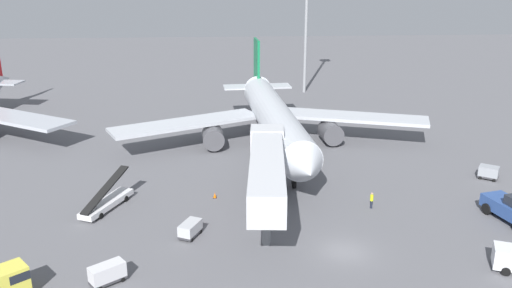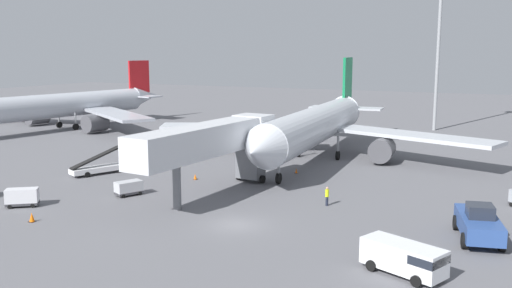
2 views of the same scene
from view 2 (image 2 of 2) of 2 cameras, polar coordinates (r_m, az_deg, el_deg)
The scene contains 13 objects.
ground_plane at distance 43.05m, azimuth -2.03°, elevation -8.29°, with size 300.00×300.00×0.00m, color slate.
airplane_at_gate at distance 68.36m, azimuth 6.29°, elevation 1.89°, with size 42.78×42.03×12.25m.
jet_bridge at distance 50.75m, azimuth -4.30°, elevation 0.28°, with size 4.92×19.11×6.79m.
pushback_tug at distance 42.35m, azimuth 21.86°, elevation -7.55°, with size 3.89×6.73×2.66m.
belt_loader_truck at distance 62.68m, azimuth -15.46°, elevation -2.24°, with size 4.36×7.07×3.31m.
service_van_far_left at distance 34.68m, azimuth 15.07°, elevation -11.16°, with size 5.36×3.72×1.91m.
baggage_cart_mid_right at distance 51.69m, azimuth -22.86°, elevation -5.01°, with size 2.81×2.53×1.57m.
baggage_cart_rear_left at distance 52.64m, azimuth -12.93°, elevation -4.37°, with size 2.17×2.69×1.34m.
ground_crew_worker_foreground at distance 48.33m, azimuth 7.29°, elevation -5.28°, with size 0.35×0.35×1.67m.
safety_cone_alpha at distance 60.85m, azimuth 4.15°, elevation -2.76°, with size 0.34×0.34×0.52m.
safety_cone_bravo at distance 58.04m, azimuth -6.25°, elevation -3.36°, with size 0.38×0.38×0.59m.
safety_cone_charlie at distance 47.04m, azimuth -22.00°, elevation -6.98°, with size 0.49×0.49×0.74m.
airplane_background at distance 99.91m, azimuth -19.11°, elevation 3.70°, with size 43.61×44.69×11.39m.
Camera 2 is at (19.07, -36.29, 13.14)m, focal length 39.01 mm.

